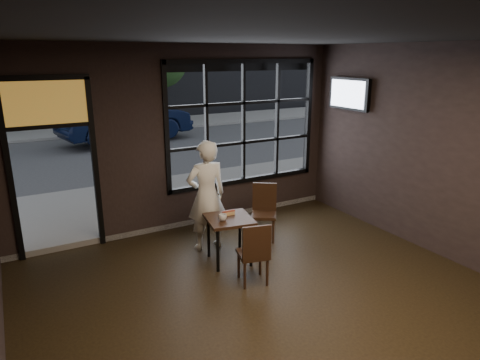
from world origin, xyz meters
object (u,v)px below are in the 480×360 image
chair_near (253,252)px  man (206,196)px  cafe_table (229,240)px  navy_car (126,118)px

chair_near → man: man is taller
cafe_table → man: size_ratio=0.40×
man → navy_car: size_ratio=0.39×
chair_near → navy_car: (1.13, 10.57, 0.41)m
cafe_table → navy_car: navy_car is taller
cafe_table → chair_near: size_ratio=0.79×
navy_car → chair_near: bearing=163.3°
chair_near → navy_car: bearing=-81.8°
man → navy_car: man is taller
man → navy_car: 9.35m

